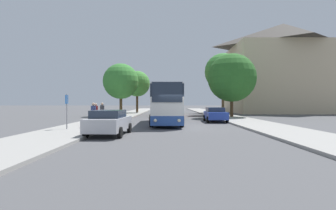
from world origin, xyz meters
name	(u,v)px	position (x,y,z in m)	size (l,w,h in m)	color
ground_plane	(177,129)	(0.00, 0.00, 0.00)	(300.00, 300.00, 0.00)	#4C4C4F
sidewalk_left	(83,127)	(-7.00, 0.00, 0.07)	(4.00, 120.00, 0.15)	gray
sidewalk_right	(271,128)	(7.00, 0.00, 0.07)	(4.00, 120.00, 0.15)	gray
building_right_background	(284,68)	(21.20, 30.10, 8.43)	(19.23, 14.76, 16.86)	#C6B28E
bus_front	(167,104)	(-0.79, 4.30, 1.82)	(2.86, 10.62, 3.42)	#2D519E
bus_middle	(169,103)	(-0.53, 19.39, 1.86)	(3.01, 11.53, 3.48)	gray
parked_car_left_curb	(110,122)	(-4.10, -3.97, 0.79)	(2.21, 4.40, 1.49)	#B7B7BC
parked_car_right_near	(216,114)	(4.12, 6.75, 0.77)	(2.15, 4.55, 1.45)	#233D9E
bus_stop_sign	(67,107)	(-7.46, -1.76, 1.61)	(0.08, 0.45, 2.35)	gray
pedestrian_waiting_near	(103,113)	(-6.20, 2.74, 1.05)	(0.36, 0.36, 1.77)	#23232D
pedestrian_waiting_far	(96,113)	(-6.87, 3.22, 1.01)	(0.36, 0.36, 1.71)	#23232D
pedestrian_walking_back	(94,115)	(-6.01, -0.54, 1.05)	(0.36, 0.36, 1.78)	#23232D
tree_left_near	(121,81)	(-7.35, 17.94, 4.96)	(5.06, 5.06, 7.35)	#513D23
tree_left_far	(138,84)	(-6.11, 27.04, 5.26)	(4.56, 4.56, 7.41)	#47331E
tree_right_near	(223,72)	(7.81, 20.68, 6.65)	(5.60, 5.60, 9.31)	brown
tree_right_mid	(232,78)	(7.40, 13.48, 5.05)	(6.06, 6.06, 7.94)	#47331E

